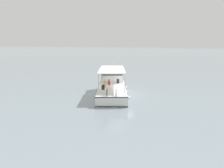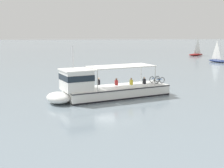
# 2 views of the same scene
# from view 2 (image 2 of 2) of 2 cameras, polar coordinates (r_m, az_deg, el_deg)

# --- Properties ---
(ground_plane) EXTENTS (400.00, 400.00, 0.00)m
(ground_plane) POSITION_cam_2_polar(r_m,az_deg,el_deg) (32.03, -1.72, -2.17)
(ground_plane) COLOR gray
(ferry_main) EXTENTS (7.52, 12.96, 5.32)m
(ferry_main) POSITION_cam_2_polar(r_m,az_deg,el_deg) (30.44, -1.71, -0.86)
(ferry_main) COLOR white
(ferry_main) RESTS_ON ground
(sailboat_off_stern) EXTENTS (4.90, 3.46, 5.40)m
(sailboat_off_stern) POSITION_cam_2_polar(r_m,az_deg,el_deg) (69.04, 19.23, 4.30)
(sailboat_off_stern) COLOR navy
(sailboat_off_stern) RESTS_ON ground
(sailboat_far_left) EXTENTS (3.17, 4.96, 5.40)m
(sailboat_far_left) POSITION_cam_2_polar(r_m,az_deg,el_deg) (85.28, 15.44, 5.48)
(sailboat_far_left) COLOR maroon
(sailboat_far_left) RESTS_ON ground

